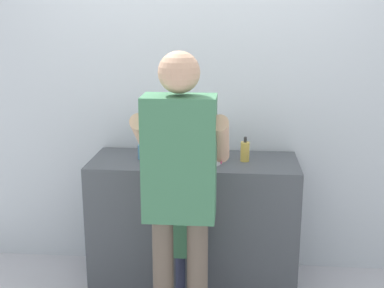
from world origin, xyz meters
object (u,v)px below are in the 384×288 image
adult_parent (180,176)px  child_toddler (188,236)px  toothbrush_cup (143,151)px  soap_bottle (245,151)px

adult_parent → child_toddler: bearing=86.7°
toothbrush_cup → child_toddler: 0.67m
soap_bottle → child_toddler: size_ratio=0.19×
soap_bottle → child_toddler: 0.68m
soap_bottle → child_toddler: soap_bottle is taller
toothbrush_cup → child_toddler: toothbrush_cup is taller
toothbrush_cup → soap_bottle: (0.68, 0.01, 0.01)m
soap_bottle → adult_parent: bearing=-117.0°
toothbrush_cup → soap_bottle: bearing=0.7°
soap_bottle → child_toddler: (-0.34, -0.41, -0.43)m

